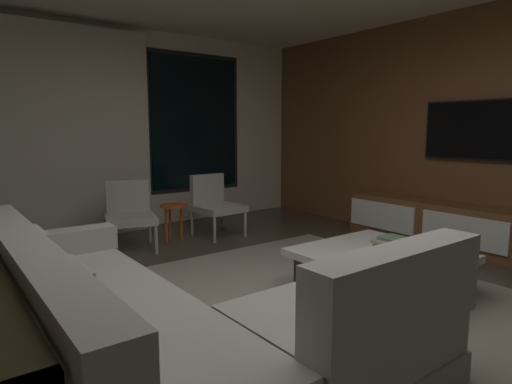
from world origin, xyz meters
name	(u,v)px	position (x,y,z in m)	size (l,w,h in m)	color
floor	(289,325)	(0.00, 0.00, 0.00)	(9.20, 9.20, 0.00)	#473D33
back_wall_with_window	(102,130)	(-0.06, 3.62, 1.34)	(6.60, 0.30, 2.70)	beige
media_wall	(503,130)	(3.06, 0.00, 1.35)	(0.12, 7.80, 2.70)	brown
area_rug	(334,316)	(0.35, -0.10, 0.01)	(3.20, 3.80, 0.01)	gray
sectional_couch	(166,329)	(-0.98, -0.10, 0.29)	(1.98, 2.50, 0.82)	gray
coffee_table	(379,272)	(0.98, -0.02, 0.19)	(1.16, 1.16, 0.36)	#2D2513
book_stack_on_coffee_table	(391,242)	(1.16, 0.01, 0.41)	(0.29, 0.22, 0.10)	#B7564E
accent_chair_near_window	(214,202)	(0.98, 2.56, 0.43)	(0.58, 0.59, 0.78)	#B2ADA0
accent_chair_by_curtain	(129,211)	(-0.13, 2.58, 0.43)	(0.67, 0.68, 0.78)	#B2ADA0
side_stool	(173,211)	(0.40, 2.56, 0.37)	(0.32, 0.32, 0.46)	#BF4C1E
media_console	(477,232)	(2.77, 0.05, 0.25)	(0.46, 3.10, 0.52)	brown
mounted_tv	(475,130)	(2.95, 0.25, 1.35)	(0.05, 1.15, 0.66)	black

